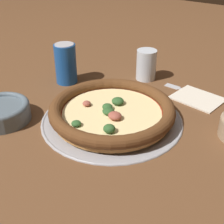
{
  "coord_description": "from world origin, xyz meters",
  "views": [
    {
      "loc": [
        0.38,
        -0.55,
        0.43
      ],
      "look_at": [
        0.0,
        0.0,
        0.02
      ],
      "focal_mm": 50.0,
      "sensor_mm": 36.0,
      "label": 1
    }
  ],
  "objects_px": {
    "bowl_near": "(1,111)",
    "pizza_tray": "(112,119)",
    "fork": "(188,91)",
    "beverage_can": "(66,64)",
    "drinking_cup": "(146,65)",
    "napkin": "(198,98)",
    "pizza": "(112,111)"
  },
  "relations": [
    {
      "from": "bowl_near",
      "to": "drinking_cup",
      "type": "relative_size",
      "value": 1.49
    },
    {
      "from": "bowl_near",
      "to": "napkin",
      "type": "distance_m",
      "value": 0.54
    },
    {
      "from": "pizza_tray",
      "to": "beverage_can",
      "type": "xyz_separation_m",
      "value": [
        -0.25,
        0.11,
        0.06
      ]
    },
    {
      "from": "drinking_cup",
      "to": "fork",
      "type": "relative_size",
      "value": 0.55
    },
    {
      "from": "pizza_tray",
      "to": "napkin",
      "type": "height_order",
      "value": "same"
    },
    {
      "from": "bowl_near",
      "to": "drinking_cup",
      "type": "bearing_deg",
      "value": 67.63
    },
    {
      "from": "pizza_tray",
      "to": "napkin",
      "type": "distance_m",
      "value": 0.27
    },
    {
      "from": "bowl_near",
      "to": "beverage_can",
      "type": "relative_size",
      "value": 1.15
    },
    {
      "from": "bowl_near",
      "to": "pizza_tray",
      "type": "bearing_deg",
      "value": 34.48
    },
    {
      "from": "pizza",
      "to": "bowl_near",
      "type": "xyz_separation_m",
      "value": [
        -0.23,
        -0.16,
        -0.0
      ]
    },
    {
      "from": "pizza_tray",
      "to": "drinking_cup",
      "type": "relative_size",
      "value": 3.76
    },
    {
      "from": "bowl_near",
      "to": "beverage_can",
      "type": "xyz_separation_m",
      "value": [
        -0.02,
        0.26,
        0.04
      ]
    },
    {
      "from": "pizza_tray",
      "to": "pizza",
      "type": "height_order",
      "value": "pizza"
    },
    {
      "from": "pizza",
      "to": "bowl_near",
      "type": "height_order",
      "value": "pizza"
    },
    {
      "from": "bowl_near",
      "to": "drinking_cup",
      "type": "height_order",
      "value": "drinking_cup"
    },
    {
      "from": "napkin",
      "to": "beverage_can",
      "type": "height_order",
      "value": "beverage_can"
    },
    {
      "from": "bowl_near",
      "to": "pizza",
      "type": "bearing_deg",
      "value": 34.38
    },
    {
      "from": "fork",
      "to": "pizza",
      "type": "bearing_deg",
      "value": 73.48
    },
    {
      "from": "fork",
      "to": "beverage_can",
      "type": "relative_size",
      "value": 1.4
    },
    {
      "from": "pizza",
      "to": "napkin",
      "type": "distance_m",
      "value": 0.27
    },
    {
      "from": "pizza_tray",
      "to": "napkin",
      "type": "xyz_separation_m",
      "value": [
        0.14,
        0.23,
        0.0
      ]
    },
    {
      "from": "drinking_cup",
      "to": "pizza",
      "type": "bearing_deg",
      "value": -78.66
    },
    {
      "from": "fork",
      "to": "pizza_tray",
      "type": "bearing_deg",
      "value": 73.42
    },
    {
      "from": "drinking_cup",
      "to": "bowl_near",
      "type": "bearing_deg",
      "value": -112.37
    },
    {
      "from": "pizza_tray",
      "to": "pizza",
      "type": "xyz_separation_m",
      "value": [
        0.0,
        -0.0,
        0.02
      ]
    },
    {
      "from": "beverage_can",
      "to": "napkin",
      "type": "bearing_deg",
      "value": 18.12
    },
    {
      "from": "drinking_cup",
      "to": "fork",
      "type": "height_order",
      "value": "drinking_cup"
    },
    {
      "from": "napkin",
      "to": "fork",
      "type": "height_order",
      "value": "napkin"
    },
    {
      "from": "drinking_cup",
      "to": "napkin",
      "type": "xyz_separation_m",
      "value": [
        0.19,
        -0.04,
        -0.04
      ]
    },
    {
      "from": "pizza",
      "to": "drinking_cup",
      "type": "relative_size",
      "value": 3.32
    },
    {
      "from": "fork",
      "to": "bowl_near",
      "type": "bearing_deg",
      "value": 55.73
    },
    {
      "from": "fork",
      "to": "beverage_can",
      "type": "xyz_separation_m",
      "value": [
        -0.34,
        -0.16,
        0.06
      ]
    }
  ]
}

